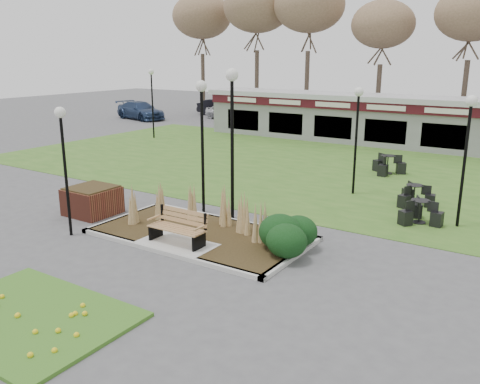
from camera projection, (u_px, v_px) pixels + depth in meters
The scene contains 20 objects.
ground at pixel (174, 249), 14.12m from camera, with size 100.00×100.00×0.00m, color #515154.
lawn at pixel (340, 169), 23.82m from camera, with size 34.00×16.00×0.02m, color #386921.
flower_bed at pixel (27, 316), 10.38m from camera, with size 4.20×3.00×0.16m.
planting_bed at pixel (238, 231), 14.44m from camera, with size 6.75×3.40×1.27m.
park_bench at pixel (179, 227), 14.16m from camera, with size 1.70×0.66×0.93m.
brick_planter at pixel (92, 200), 17.12m from camera, with size 1.50×1.50×0.95m.
food_pavilion at pixel (393, 120), 29.87m from camera, with size 24.60×3.40×2.90m.
tree_backdrop at pixel (437, 7), 34.57m from camera, with size 47.24×5.24×10.36m.
lamp_post_near_left at pixel (232, 111), 15.87m from camera, with size 0.40×0.40×4.83m.
lamp_post_near_right at pixel (202, 118), 16.57m from camera, with size 0.37×0.37×4.43m.
lamp_post_mid_left at pixel (63, 143), 14.48m from camera, with size 0.32×0.32×3.82m.
lamp_post_mid_right at pixel (357, 117), 18.91m from camera, with size 0.34×0.34×4.07m.
lamp_post_far_right at pixel (468, 132), 15.17m from camera, with size 0.34×0.34×4.09m.
lamp_post_far_left at pixel (152, 88), 31.98m from camera, with size 0.36×0.36×4.36m.
bistro_set_b at pixel (414, 198), 18.11m from camera, with size 1.30×1.39×0.75m.
bistro_set_c at pixel (387, 167), 22.91m from camera, with size 1.57×1.37×0.83m.
bistro_set_d at pixel (419, 215), 16.21m from camera, with size 1.28×1.41×0.75m.
car_silver at pixel (225, 112), 42.03m from camera, with size 1.48×3.68×1.25m, color silver.
car_black at pixel (220, 107), 44.75m from camera, with size 1.50×4.31×1.42m, color black.
car_blue at pixel (140, 110), 42.15m from camera, with size 2.03×4.99×1.45m, color navy.
Camera 1 is at (8.75, -10.06, 5.24)m, focal length 38.00 mm.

